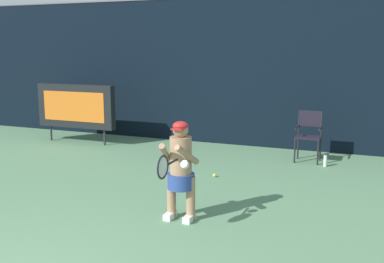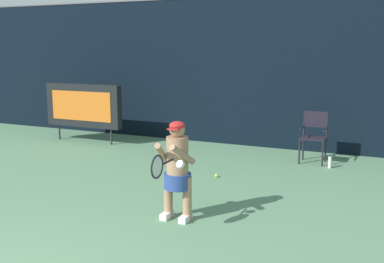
% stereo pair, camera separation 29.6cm
% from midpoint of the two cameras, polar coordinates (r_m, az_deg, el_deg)
% --- Properties ---
extents(backdrop_screen, '(18.00, 0.12, 3.66)m').
position_cam_midpoint_polar(backdrop_screen, '(11.56, 4.73, 7.24)').
color(backdrop_screen, black).
rests_on(backdrop_screen, ground).
extents(scoreboard, '(2.20, 0.21, 1.50)m').
position_cam_midpoint_polar(scoreboard, '(12.20, -14.77, 3.03)').
color(scoreboard, black).
rests_on(scoreboard, ground).
extents(umpire_chair, '(0.52, 0.44, 1.08)m').
position_cam_midpoint_polar(umpire_chair, '(10.20, 13.37, -0.17)').
color(umpire_chair, black).
rests_on(umpire_chair, ground).
extents(water_bottle, '(0.07, 0.07, 0.27)m').
position_cam_midpoint_polar(water_bottle, '(9.91, 15.24, -3.49)').
color(water_bottle, silver).
rests_on(water_bottle, ground).
extents(tennis_player, '(0.53, 0.61, 1.42)m').
position_cam_midpoint_polar(tennis_player, '(6.54, -2.72, -4.46)').
color(tennis_player, white).
rests_on(tennis_player, ground).
extents(tennis_racket, '(0.03, 0.60, 0.31)m').
position_cam_midpoint_polar(tennis_racket, '(5.91, -4.96, -4.34)').
color(tennis_racket, black).
extents(tennis_ball_spare, '(0.07, 0.07, 0.07)m').
position_cam_midpoint_polar(tennis_ball_spare, '(8.83, 1.82, -5.40)').
color(tennis_ball_spare, '#CCDB3D').
rests_on(tennis_ball_spare, ground).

